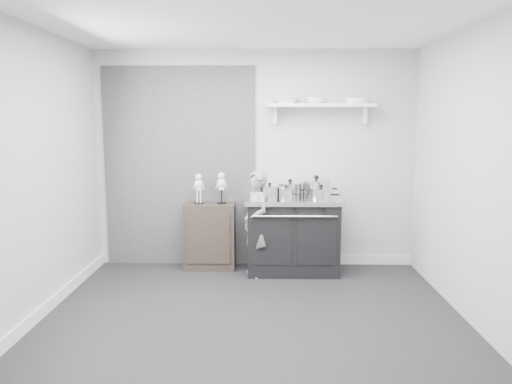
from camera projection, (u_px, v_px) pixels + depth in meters
ground at (252, 318)px, 4.69m from camera, size 4.00×4.00×0.00m
room_shell at (242, 143)px, 4.60m from camera, size 4.02×3.62×2.71m
wall_shelf at (321, 106)px, 6.04m from camera, size 1.30×0.26×0.24m
stove at (293, 234)px, 6.07m from camera, size 1.14×0.71×0.92m
side_cabinet at (210, 236)px, 6.23m from camera, size 0.63×0.37×0.82m
child at (256, 224)px, 5.88m from camera, size 0.47×0.55×1.26m
pot_front_left at (270, 192)px, 5.89m from camera, size 0.31×0.23×0.20m
pot_back_left at (290, 189)px, 6.13m from camera, size 0.38×0.29×0.21m
pot_back_right at (316, 188)px, 6.08m from camera, size 0.42×0.34×0.26m
pot_front_right at (321, 194)px, 5.82m from camera, size 0.34×0.26×0.19m
pot_front_center at (287, 194)px, 5.84m from camera, size 0.27×0.19×0.17m
skeleton_full at (199, 187)px, 6.14m from camera, size 0.12×0.08×0.43m
skeleton_torso at (221, 186)px, 6.14m from camera, size 0.13×0.08×0.45m
bowl_large at (287, 100)px, 6.03m from camera, size 0.31×0.31×0.08m
bowl_small at (315, 101)px, 6.03m from camera, size 0.23×0.23×0.07m
plate_stack at (357, 101)px, 6.02m from camera, size 0.28×0.28×0.06m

